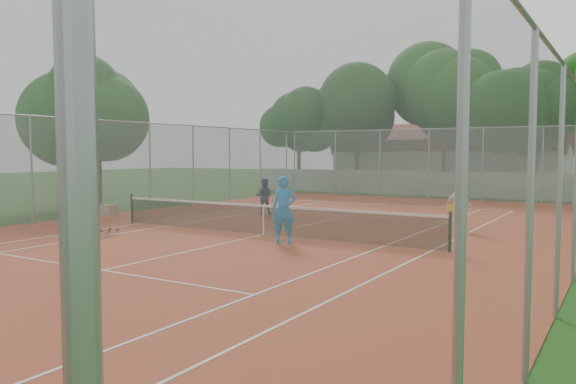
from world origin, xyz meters
The scene contains 12 objects.
ground centered at (0.00, 0.00, 0.00)m, with size 120.00×120.00×0.00m, color #163B10.
court_pad centered at (0.00, 0.00, 0.01)m, with size 18.00×34.00×0.02m, color #AE3D21.
court_lines centered at (0.00, 0.00, 0.02)m, with size 10.98×23.78×0.01m, color white.
tennis_net centered at (0.00, 0.00, 0.51)m, with size 11.88×0.10×0.98m, color black.
perimeter_fence centered at (0.00, 0.00, 2.00)m, with size 18.00×34.00×4.00m, color slate.
boundary_wall centered at (0.00, 19.00, 0.75)m, with size 26.00×0.30×1.50m, color silver.
clubhouse centered at (-2.00, 29.00, 2.20)m, with size 16.40×9.00×4.40m, color beige.
tropical_trees centered at (0.00, 22.00, 5.00)m, with size 29.00×19.00×10.00m, color black.
player_near centered at (1.41, -1.04, 0.99)m, with size 0.71×0.47×1.95m, color blue.
player_far_left centered at (-3.39, 5.07, 0.78)m, with size 0.74×0.57×1.51m, color #1D1643.
player_far_right centered at (5.02, 4.37, 0.83)m, with size 0.94×0.39×1.61m, color white.
ball_hopper centered at (-4.72, -2.12, 0.52)m, with size 0.48×0.48×0.99m, color silver.
Camera 1 is at (9.95, -14.74, 2.63)m, focal length 35.00 mm.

